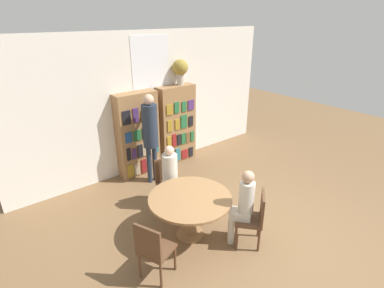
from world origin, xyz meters
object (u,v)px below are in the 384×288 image
Objects in this scene: bookshelf_left at (138,135)px; chair_far_side at (254,216)px; seated_reader_left at (171,175)px; chair_left_side at (168,180)px; seated_reader_right at (243,204)px; chair_near_camera at (153,248)px; reading_table at (190,203)px; librarian_standing at (150,130)px; bookshelf_right at (176,125)px; flower_vase at (180,69)px.

bookshelf_left is 2.04× the size of chair_far_side.
bookshelf_left is 3.13m from chair_far_side.
chair_left_side is at bearing -90.00° from seated_reader_left.
chair_near_camera is at bearing 130.37° from seated_reader_right.
chair_left_side is 1.75m from chair_far_side.
reading_table is 1.98m from librarian_standing.
librarian_standing is at bearing -153.50° from bookshelf_right.
librarian_standing reaches higher than chair_near_camera.
seated_reader_left is 1.42m from seated_reader_right.
chair_near_camera and chair_far_side have the same top height.
reading_table is 0.80m from seated_reader_right.
chair_near_camera is (-2.36, -2.73, -0.41)m from bookshelf_right.
seated_reader_left reaches higher than chair_far_side.
chair_far_side is at bearing -107.18° from flower_vase.
seated_reader_right is at bearing -107.67° from bookshelf_right.
seated_reader_right is (-1.08, -2.96, -1.48)m from flower_vase.
chair_left_side is 0.73× the size of seated_reader_left.
seated_reader_left reaches higher than reading_table.
seated_reader_left is (-0.04, -0.17, 0.20)m from chair_left_side.
seated_reader_left is (-0.45, 1.52, 0.20)m from chair_far_side.
flower_vase is at bearing -120.72° from chair_left_side.
librarian_standing is at bearing -90.23° from seated_reader_left.
chair_near_camera is 1.00× the size of chair_far_side.
librarian_standing is (1.35, 2.22, 0.67)m from chair_near_camera.
bookshelf_left is at bearing 131.43° from chair_near_camera.
seated_reader_right is at bearing 113.93° from chair_left_side.
chair_far_side is at bearing -85.88° from librarian_standing.
bookshelf_left is at bearing 92.29° from librarian_standing.
chair_far_side is 2.68m from librarian_standing.
flower_vase is 0.62× the size of chair_near_camera.
bookshelf_left is 1.72m from flower_vase.
librarian_standing is at bearing -156.16° from flower_vase.
librarian_standing is at bearing 51.06° from seated_reader_right.
chair_left_side is (-0.20, -1.40, -0.41)m from bookshelf_left.
chair_left_side is at bearing -134.24° from flower_vase.
flower_vase reaches higher than bookshelf_left.
reading_table is (-1.46, -2.35, -0.30)m from bookshelf_right.
seated_reader_right is (-0.12, 0.14, 0.19)m from chair_far_side.
librarian_standing is (-0.19, 2.59, 0.67)m from chair_far_side.
flower_vase is at bearing 29.47° from seated_reader_right.
bookshelf_left is 1.00× the size of bookshelf_right.
reading_table is 0.68× the size of librarian_standing.
flower_vase is 3.65m from chair_far_side.
flower_vase reaches higher than chair_left_side.
librarian_standing is (0.45, 1.85, 0.56)m from reading_table.
chair_left_side is at bearing -98.14° from bookshelf_left.
bookshelf_left is at bearing 51.19° from seated_reader_right.
librarian_standing is (-0.07, 2.45, 0.47)m from seated_reader_right.
bookshelf_right is 1.90m from chair_left_side.
chair_near_camera is at bearing -130.91° from bookshelf_right.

